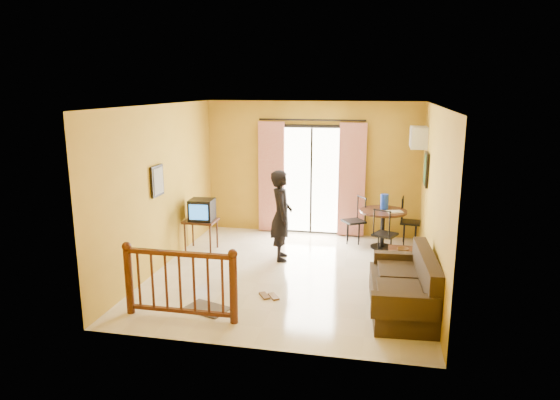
% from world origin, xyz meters
% --- Properties ---
extents(ground, '(5.00, 5.00, 0.00)m').
position_xyz_m(ground, '(0.00, 0.00, 0.00)').
color(ground, beige).
rests_on(ground, ground).
extents(room_shell, '(5.00, 5.00, 5.00)m').
position_xyz_m(room_shell, '(0.00, 0.00, 1.70)').
color(room_shell, white).
rests_on(room_shell, ground).
extents(balcony_door, '(2.25, 0.14, 2.46)m').
position_xyz_m(balcony_door, '(0.00, 2.43, 1.19)').
color(balcony_door, black).
rests_on(balcony_door, ground).
extents(tv_table, '(0.60, 0.50, 0.60)m').
position_xyz_m(tv_table, '(-1.90, 0.90, 0.52)').
color(tv_table, black).
rests_on(tv_table, ground).
extents(television, '(0.47, 0.43, 0.40)m').
position_xyz_m(television, '(-1.87, 0.90, 0.80)').
color(television, black).
rests_on(television, tv_table).
extents(picture_left, '(0.05, 0.42, 0.52)m').
position_xyz_m(picture_left, '(-2.22, -0.20, 1.55)').
color(picture_left, black).
rests_on(picture_left, room_shell).
extents(dining_table, '(0.90, 0.90, 0.75)m').
position_xyz_m(dining_table, '(1.51, 1.75, 0.60)').
color(dining_table, black).
rests_on(dining_table, ground).
extents(water_jug, '(0.16, 0.16, 0.29)m').
position_xyz_m(water_jug, '(1.52, 1.86, 0.90)').
color(water_jug, '#1536C8').
rests_on(water_jug, dining_table).
extents(serving_tray, '(0.33, 0.27, 0.02)m').
position_xyz_m(serving_tray, '(1.72, 1.65, 0.76)').
color(serving_tray, beige).
rests_on(serving_tray, dining_table).
extents(dining_chairs, '(1.61, 1.44, 0.95)m').
position_xyz_m(dining_chairs, '(1.52, 1.73, 0.00)').
color(dining_chairs, black).
rests_on(dining_chairs, ground).
extents(air_conditioner, '(0.31, 0.60, 0.40)m').
position_xyz_m(air_conditioner, '(2.09, 1.95, 2.15)').
color(air_conditioner, silver).
rests_on(air_conditioner, room_shell).
extents(botanical_print, '(0.05, 0.50, 0.60)m').
position_xyz_m(botanical_print, '(2.22, 1.30, 1.65)').
color(botanical_print, black).
rests_on(botanical_print, room_shell).
extents(coffee_table, '(0.47, 0.84, 0.38)m').
position_xyz_m(coffee_table, '(1.85, 0.37, 0.25)').
color(coffee_table, black).
rests_on(coffee_table, ground).
extents(bowl, '(0.26, 0.26, 0.06)m').
position_xyz_m(bowl, '(1.85, 0.44, 0.41)').
color(bowl, brown).
rests_on(bowl, coffee_table).
extents(sofa, '(0.94, 1.84, 0.86)m').
position_xyz_m(sofa, '(1.86, -1.08, 0.32)').
color(sofa, '#2F2112').
rests_on(sofa, ground).
extents(standing_person, '(0.53, 0.68, 1.65)m').
position_xyz_m(standing_person, '(-0.29, 0.71, 0.82)').
color(standing_person, black).
rests_on(standing_person, ground).
extents(stair_balustrade, '(1.63, 0.13, 1.04)m').
position_xyz_m(stair_balustrade, '(-1.15, -1.90, 0.56)').
color(stair_balustrade, '#471E0F').
rests_on(stair_balustrade, ground).
extents(doormat, '(0.69, 0.57, 0.02)m').
position_xyz_m(doormat, '(-0.90, -1.59, 0.01)').
color(doormat, '#524942').
rests_on(doormat, ground).
extents(sandals, '(0.36, 0.26, 0.03)m').
position_xyz_m(sandals, '(-0.13, -1.00, 0.01)').
color(sandals, brown).
rests_on(sandals, ground).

